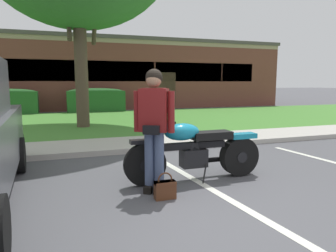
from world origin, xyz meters
The scene contains 11 objects.
ground_plane centered at (0.00, 0.00, 0.00)m, with size 140.00×140.00×0.00m, color #4C4C51.
curb_strip centered at (0.00, 2.97, 0.06)m, with size 60.00×0.20×0.12m, color #B7B2A8.
concrete_walk centered at (0.00, 3.82, 0.04)m, with size 60.00×1.50×0.08m, color #B7B2A8.
grass_lawn centered at (0.00, 8.52, 0.03)m, with size 60.00×7.91×0.06m, color #478433.
stall_stripe_1 centered at (0.45, 0.20, 0.00)m, with size 0.12×4.40×0.01m, color silver.
motorcycle centered at (0.46, 0.79, 0.49)m, with size 2.24×0.82×1.26m.
rider_person centered at (-0.36, 0.49, 0.99)m, with size 0.50×0.40×1.70m.
handbag centered at (-0.31, 0.18, 0.14)m, with size 0.28×0.13×0.36m.
hedge_left centered at (-4.02, 12.55, 0.65)m, with size 2.78×0.90×1.24m.
hedge_center_left centered at (0.10, 12.55, 0.65)m, with size 2.86×0.90×1.24m.
brick_building centered at (-0.76, 18.75, 2.05)m, with size 25.58×10.44×4.08m.
Camera 1 is at (-1.54, -3.51, 1.52)m, focal length 32.95 mm.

